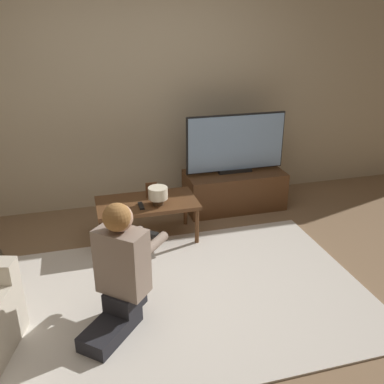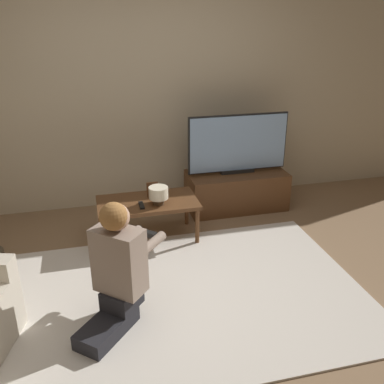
{
  "view_description": "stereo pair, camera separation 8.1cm",
  "coord_description": "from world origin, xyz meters",
  "px_view_note": "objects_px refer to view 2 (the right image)",
  "views": [
    {
      "loc": [
        -0.71,
        -2.67,
        2.06
      ],
      "look_at": [
        0.21,
        0.65,
        0.6
      ],
      "focal_mm": 40.0,
      "sensor_mm": 36.0,
      "label": 1
    },
    {
      "loc": [
        -0.63,
        -2.69,
        2.06
      ],
      "look_at": [
        0.21,
        0.65,
        0.6
      ],
      "focal_mm": 40.0,
      "sensor_mm": 36.0,
      "label": 2
    }
  ],
  "objects_px": {
    "coffee_table": "(148,205)",
    "table_lamp": "(158,194)",
    "tv": "(238,144)",
    "person_kneeling": "(118,267)"
  },
  "relations": [
    {
      "from": "coffee_table",
      "to": "person_kneeling",
      "type": "distance_m",
      "value": 1.23
    },
    {
      "from": "table_lamp",
      "to": "tv",
      "type": "bearing_deg",
      "value": 30.57
    },
    {
      "from": "person_kneeling",
      "to": "table_lamp",
      "type": "bearing_deg",
      "value": -72.39
    },
    {
      "from": "tv",
      "to": "coffee_table",
      "type": "relative_size",
      "value": 1.17
    },
    {
      "from": "person_kneeling",
      "to": "table_lamp",
      "type": "xyz_separation_m",
      "value": [
        0.47,
        1.07,
        0.04
      ]
    },
    {
      "from": "coffee_table",
      "to": "table_lamp",
      "type": "distance_m",
      "value": 0.2
    },
    {
      "from": "coffee_table",
      "to": "person_kneeling",
      "type": "height_order",
      "value": "person_kneeling"
    },
    {
      "from": "person_kneeling",
      "to": "coffee_table",
      "type": "bearing_deg",
      "value": -66.65
    },
    {
      "from": "person_kneeling",
      "to": "table_lamp",
      "type": "distance_m",
      "value": 1.17
    },
    {
      "from": "coffee_table",
      "to": "tv",
      "type": "bearing_deg",
      "value": 24.26
    }
  ]
}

